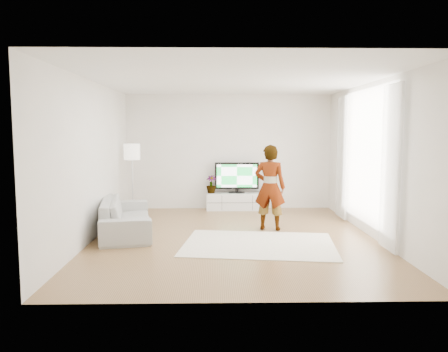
{
  "coord_description": "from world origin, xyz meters",
  "views": [
    {
      "loc": [
        -0.34,
        -7.72,
        1.93
      ],
      "look_at": [
        -0.17,
        0.4,
        1.08
      ],
      "focal_mm": 35.0,
      "sensor_mm": 36.0,
      "label": 1
    }
  ],
  "objects_px": {
    "sofa": "(126,216)",
    "floor_lamp": "(132,155)",
    "television": "(237,176)",
    "player": "(270,187)",
    "media_console": "(237,201)",
    "rug": "(259,244)"
  },
  "relations": [
    {
      "from": "sofa",
      "to": "floor_lamp",
      "type": "height_order",
      "value": "floor_lamp"
    },
    {
      "from": "television",
      "to": "sofa",
      "type": "relative_size",
      "value": 0.48
    },
    {
      "from": "player",
      "to": "sofa",
      "type": "bearing_deg",
      "value": 20.3
    },
    {
      "from": "media_console",
      "to": "rug",
      "type": "relative_size",
      "value": 0.58
    },
    {
      "from": "player",
      "to": "sofa",
      "type": "height_order",
      "value": "player"
    },
    {
      "from": "media_console",
      "to": "television",
      "type": "distance_m",
      "value": 0.61
    },
    {
      "from": "rug",
      "to": "player",
      "type": "bearing_deg",
      "value": 74.01
    },
    {
      "from": "sofa",
      "to": "floor_lamp",
      "type": "distance_m",
      "value": 1.99
    },
    {
      "from": "rug",
      "to": "player",
      "type": "xyz_separation_m",
      "value": [
        0.32,
        1.11,
        0.83
      ]
    },
    {
      "from": "media_console",
      "to": "television",
      "type": "xyz_separation_m",
      "value": [
        0.0,
        0.03,
        0.61
      ]
    },
    {
      "from": "television",
      "to": "rug",
      "type": "bearing_deg",
      "value": -86.31
    },
    {
      "from": "sofa",
      "to": "floor_lamp",
      "type": "bearing_deg",
      "value": -4.5
    },
    {
      "from": "player",
      "to": "floor_lamp",
      "type": "xyz_separation_m",
      "value": [
        -2.92,
        1.47,
        0.54
      ]
    },
    {
      "from": "media_console",
      "to": "sofa",
      "type": "height_order",
      "value": "sofa"
    },
    {
      "from": "floor_lamp",
      "to": "television",
      "type": "bearing_deg",
      "value": 16.73
    },
    {
      "from": "television",
      "to": "rug",
      "type": "relative_size",
      "value": 0.42
    },
    {
      "from": "rug",
      "to": "sofa",
      "type": "relative_size",
      "value": 1.13
    },
    {
      "from": "television",
      "to": "player",
      "type": "bearing_deg",
      "value": -76.39
    },
    {
      "from": "media_console",
      "to": "sofa",
      "type": "distance_m",
      "value": 3.24
    },
    {
      "from": "rug",
      "to": "floor_lamp",
      "type": "xyz_separation_m",
      "value": [
        -2.6,
        2.57,
        1.37
      ]
    },
    {
      "from": "player",
      "to": "television",
      "type": "bearing_deg",
      "value": -60.48
    },
    {
      "from": "player",
      "to": "rug",
      "type": "bearing_deg",
      "value": 89.93
    }
  ]
}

